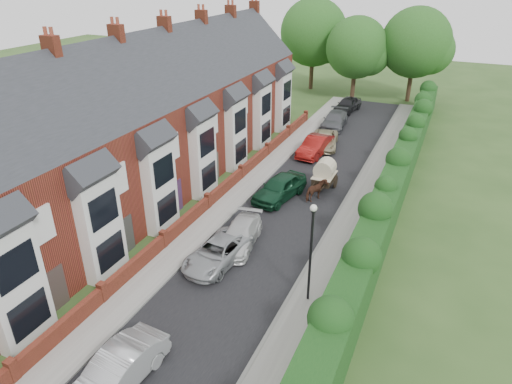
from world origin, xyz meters
TOP-DOWN VIEW (x-y plane):
  - ground at (0.00, 0.00)m, footprint 140.00×140.00m
  - road at (-0.50, 11.00)m, footprint 6.00×58.00m
  - pavement_hedge_side at (3.60, 11.00)m, footprint 2.20×58.00m
  - pavement_house_side at (-4.35, 11.00)m, footprint 1.70×58.00m
  - kerb_hedge_side at (2.55, 11.00)m, footprint 0.18×58.00m
  - kerb_house_side at (-3.55, 11.00)m, footprint 0.18×58.00m
  - hedge at (5.40, 11.00)m, footprint 2.10×58.00m
  - terrace_row at (-10.87, 9.98)m, footprint 9.05×40.50m
  - garden_wall_row at (-5.35, 10.00)m, footprint 0.35×40.35m
  - lamppost at (3.40, 4.00)m, footprint 0.32×0.32m
  - tree_far_left at (-2.65, 40.08)m, footprint 7.14×6.80m
  - tree_far_right at (3.39, 42.08)m, footprint 7.98×7.60m
  - tree_far_back at (-8.59, 43.08)m, footprint 8.40×8.00m
  - car_silver_a at (-1.60, -3.54)m, footprint 1.93×4.61m
  - car_silver_b at (-1.94, 5.00)m, footprint 2.57×4.80m
  - car_white at (-1.60, 7.00)m, footprint 2.44×4.64m
  - car_green at (-1.65, 13.26)m, footprint 2.83×5.02m
  - car_red at (-1.80, 21.80)m, footprint 2.07×4.82m
  - car_beige at (-1.60, 23.80)m, footprint 2.98×4.92m
  - car_grey at (-2.22, 29.40)m, footprint 2.37×5.13m
  - car_black at (-2.34, 35.02)m, footprint 2.46×4.72m
  - horse at (0.71, 13.97)m, footprint 1.34×1.84m
  - horse_cart at (0.71, 15.78)m, footprint 1.43×3.16m

SIDE VIEW (x-z plane):
  - ground at x=0.00m, z-range 0.00..0.00m
  - road at x=-0.50m, z-range 0.00..0.02m
  - pavement_hedge_side at x=3.60m, z-range 0.00..0.12m
  - pavement_house_side at x=-4.35m, z-range 0.00..0.12m
  - kerb_hedge_side at x=2.55m, z-range 0.00..0.13m
  - kerb_house_side at x=-3.55m, z-range 0.00..0.13m
  - garden_wall_row at x=-5.35m, z-range -0.09..1.01m
  - car_beige at x=-1.60m, z-range 0.00..1.28m
  - car_silver_b at x=-1.94m, z-range 0.00..1.28m
  - car_white at x=-1.60m, z-range 0.00..1.28m
  - horse at x=0.71m, z-range 0.00..1.41m
  - car_grey at x=-2.22m, z-range 0.00..1.45m
  - car_silver_a at x=-1.60m, z-range 0.00..1.48m
  - car_black at x=-2.34m, z-range 0.00..1.53m
  - car_red at x=-1.80m, z-range 0.00..1.54m
  - car_green at x=-1.65m, z-range 0.00..1.61m
  - horse_cart at x=0.71m, z-range 0.16..2.44m
  - hedge at x=5.40m, z-range 0.18..3.03m
  - lamppost at x=3.40m, z-range 0.72..5.88m
  - terrace_row at x=-10.87m, z-range -1.28..10.22m
  - tree_far_left at x=-2.65m, z-range 1.07..10.36m
  - tree_far_right at x=3.39m, z-range 1.16..11.47m
  - tree_far_back at x=-8.59m, z-range 1.21..12.03m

